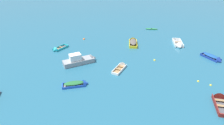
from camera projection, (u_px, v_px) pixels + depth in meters
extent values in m
cube|color=#99754C|center=(119.00, 70.00, 28.42)|extent=(2.56, 2.82, 0.08)
cube|color=white|center=(116.00, 68.00, 28.56)|extent=(1.94, 2.35, 0.34)
cube|color=white|center=(122.00, 70.00, 28.15)|extent=(1.94, 2.35, 0.34)
cube|color=white|center=(115.00, 74.00, 27.18)|extent=(0.84, 0.72, 0.34)
cone|color=white|center=(124.00, 64.00, 29.57)|extent=(1.19, 1.15, 0.98)
cube|color=#937047|center=(119.00, 69.00, 28.20)|extent=(0.91, 0.82, 0.03)
cube|color=#937047|center=(121.00, 66.00, 28.89)|extent=(0.91, 0.82, 0.03)
cube|color=gray|center=(79.00, 61.00, 30.01)|extent=(4.94, 2.68, 0.70)
cone|color=gray|center=(93.00, 58.00, 30.95)|extent=(1.23, 1.54, 1.36)
cube|color=white|center=(75.00, 57.00, 29.43)|extent=(1.92, 1.53, 0.98)
cube|color=black|center=(80.00, 55.00, 29.63)|extent=(0.40, 1.10, 0.43)
ellipsoid|color=#288C3D|center=(152.00, 29.00, 44.48)|extent=(2.85, 1.35, 0.26)
torus|color=black|center=(152.00, 28.00, 44.43)|extent=(0.44, 0.44, 0.05)
cube|color=#4C4C51|center=(61.00, 48.00, 35.10)|extent=(2.63, 2.52, 0.09)
cube|color=teal|center=(63.00, 48.00, 34.77)|extent=(2.08, 1.90, 0.34)
cube|color=teal|center=(59.00, 47.00, 35.32)|extent=(2.08, 1.90, 0.34)
cube|color=teal|center=(66.00, 45.00, 36.03)|extent=(0.80, 0.86, 0.34)
cone|color=teal|center=(54.00, 50.00, 34.00)|extent=(1.16, 1.19, 1.04)
cube|color=#937047|center=(61.00, 47.00, 35.11)|extent=(0.86, 0.91, 0.03)
cube|color=#937047|center=(58.00, 49.00, 34.53)|extent=(0.86, 0.91, 0.03)
cube|color=#4C4C51|center=(221.00, 107.00, 21.34)|extent=(2.46, 3.41, 0.11)
cube|color=maroon|center=(215.00, 105.00, 21.38)|extent=(1.49, 3.05, 0.45)
cone|color=maroon|center=(218.00, 96.00, 22.74)|extent=(1.46, 1.22, 1.25)
cube|color=#937047|center=(222.00, 106.00, 21.07)|extent=(1.20, 0.81, 0.03)
cube|color=#937047|center=(220.00, 100.00, 21.90)|extent=(1.20, 0.81, 0.03)
cube|color=#4C4C51|center=(133.00, 44.00, 36.67)|extent=(2.14, 3.59, 0.12)
cube|color=yellow|center=(130.00, 43.00, 36.62)|extent=(1.06, 3.40, 0.48)
cube|color=yellow|center=(137.00, 44.00, 36.54)|extent=(1.06, 3.40, 0.48)
cube|color=yellow|center=(133.00, 47.00, 35.04)|extent=(1.30, 0.50, 0.48)
cone|color=yellow|center=(133.00, 40.00, 38.18)|extent=(1.46, 1.13, 1.28)
cube|color=#937047|center=(133.00, 43.00, 36.38)|extent=(1.25, 0.69, 0.03)
cube|color=#937047|center=(133.00, 41.00, 37.28)|extent=(1.25, 0.69, 0.03)
ellipsoid|color=#59514C|center=(133.00, 42.00, 36.41)|extent=(2.01, 3.29, 0.37)
cube|color=gray|center=(74.00, 86.00, 24.87)|extent=(2.77, 0.99, 0.08)
cube|color=blue|center=(74.00, 83.00, 25.27)|extent=(2.89, 0.07, 0.32)
cube|color=blue|center=(74.00, 87.00, 24.36)|extent=(2.89, 0.07, 0.32)
cube|color=blue|center=(62.00, 86.00, 24.54)|extent=(0.11, 1.03, 0.32)
cone|color=blue|center=(86.00, 83.00, 25.09)|extent=(0.66, 1.01, 1.01)
cube|color=#937047|center=(73.00, 85.00, 24.76)|extent=(0.30, 0.94, 0.03)
cube|color=#937047|center=(80.00, 84.00, 24.92)|extent=(0.30, 0.94, 0.03)
ellipsoid|color=#236633|center=(74.00, 83.00, 24.69)|extent=(2.53, 0.94, 0.30)
cube|color=#4C4C51|center=(210.00, 58.00, 31.77)|extent=(1.92, 3.14, 0.09)
cube|color=navy|center=(213.00, 56.00, 31.96)|extent=(0.98, 2.97, 0.34)
cube|color=navy|center=(208.00, 58.00, 31.45)|extent=(0.98, 2.97, 0.34)
cube|color=navy|center=(203.00, 54.00, 32.89)|extent=(1.14, 0.45, 0.34)
cone|color=navy|center=(220.00, 61.00, 30.47)|extent=(1.28, 1.00, 1.13)
cube|color=#937047|center=(210.00, 56.00, 31.80)|extent=(1.10, 0.61, 0.03)
cube|color=#937047|center=(215.00, 59.00, 31.11)|extent=(1.10, 0.61, 0.03)
ellipsoid|color=#19478C|center=(211.00, 56.00, 31.58)|extent=(1.79, 2.88, 0.32)
cube|color=gray|center=(178.00, 44.00, 36.98)|extent=(2.35, 3.71, 0.13)
cube|color=white|center=(182.00, 43.00, 36.82)|extent=(1.23, 3.47, 0.50)
cube|color=white|center=(174.00, 43.00, 36.95)|extent=(1.23, 3.47, 0.50)
cube|color=white|center=(176.00, 39.00, 38.48)|extent=(1.35, 0.57, 0.50)
cone|color=white|center=(180.00, 47.00, 35.22)|extent=(1.54, 1.21, 1.35)
cube|color=#937047|center=(178.00, 42.00, 37.01)|extent=(1.31, 0.75, 0.03)
sphere|color=yellow|center=(154.00, 60.00, 31.10)|extent=(0.35, 0.35, 0.35)
sphere|color=orange|center=(84.00, 39.00, 39.17)|extent=(0.45, 0.45, 0.45)
sphere|color=yellow|center=(211.00, 85.00, 25.01)|extent=(0.29, 0.29, 0.29)
sphere|color=yellow|center=(198.00, 81.00, 25.79)|extent=(0.29, 0.29, 0.29)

